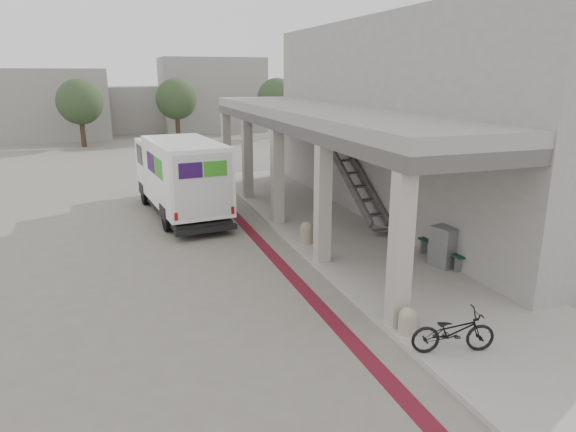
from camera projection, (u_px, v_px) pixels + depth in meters
name	position (u px, v px, depth m)	size (l,w,h in m)	color
ground	(254.00, 280.00, 13.22)	(120.00, 120.00, 0.00)	slate
bike_lane_stripe	(268.00, 251.00, 15.35)	(0.35, 40.00, 0.01)	maroon
sidewalk	(391.00, 260.00, 14.46)	(4.40, 28.00, 0.12)	gray
transit_building	(401.00, 123.00, 18.56)	(7.60, 17.00, 7.00)	gray
distant_backdrop	(111.00, 103.00, 44.27)	(28.00, 10.00, 6.50)	gray
tree_left	(80.00, 102.00, 36.28)	(3.20, 3.20, 4.80)	#38281C
tree_mid	(176.00, 99.00, 40.31)	(3.20, 3.20, 4.80)	#38281C
tree_right	(277.00, 98.00, 41.92)	(3.20, 3.20, 4.80)	#38281C
fedex_truck	(180.00, 175.00, 18.86)	(2.77, 6.91, 2.87)	black
bench	(443.00, 251.00, 14.08)	(0.45, 1.88, 0.44)	slate
bollard_near	(408.00, 320.00, 10.21)	(0.36, 0.36, 0.54)	tan
bollard_far	(307.00, 232.00, 15.68)	(0.44, 0.44, 0.66)	gray
utility_cabinet	(444.00, 247.00, 13.70)	(0.49, 0.66, 1.09)	gray
bicycle_black	(453.00, 331.00, 9.48)	(0.55, 1.57, 0.83)	black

